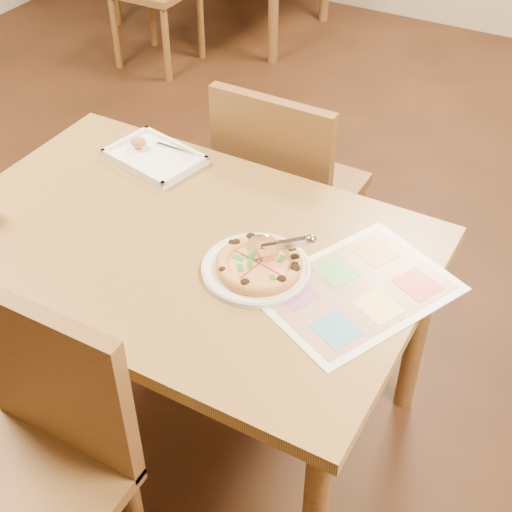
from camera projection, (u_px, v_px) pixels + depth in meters
The scene contains 9 objects.
room at pixel (160, 7), 1.49m from camera, with size 7.00×7.00×7.00m.
dining_table at pixel (182, 265), 1.95m from camera, with size 1.30×0.85×0.72m.
chair_near at pixel (36, 442), 1.60m from camera, with size 0.42×0.42×0.47m.
chair_far at pixel (283, 177), 2.40m from camera, with size 0.42×0.42×0.47m.
plate at pixel (256, 269), 1.80m from camera, with size 0.28×0.28×0.01m, color silver.
pizza at pixel (259, 265), 1.78m from camera, with size 0.22×0.22×0.03m.
pizza_cutter at pixel (278, 246), 1.74m from camera, with size 0.16×0.06×0.09m.
appetizer_tray at pixel (153, 157), 2.19m from camera, with size 0.31×0.24×0.05m.
menu at pixel (356, 289), 1.75m from camera, with size 0.33×0.46×0.01m, color silver.
Camera 1 is at (0.89, -1.19, 1.92)m, focal length 50.00 mm.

